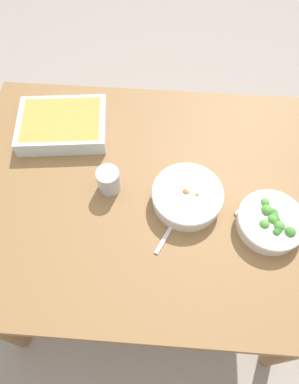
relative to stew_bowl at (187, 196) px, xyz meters
name	(u,v)px	position (x,y,z in m)	size (l,w,h in m)	color
ground_plane	(150,265)	(-0.12, 0.02, -0.77)	(6.00, 6.00, 0.00)	#9E9389
dining_table	(150,205)	(-0.12, 0.02, -0.12)	(1.20, 0.90, 0.74)	olive
stew_bowl	(187,196)	(0.00, 0.00, 0.00)	(0.22, 0.22, 0.06)	silver
broccoli_bowl	(271,222)	(0.25, -0.07, 0.00)	(0.20, 0.20, 0.07)	silver
baking_dish	(62,124)	(-0.44, 0.25, 0.00)	(0.32, 0.25, 0.06)	silver
drink_cup	(109,181)	(-0.25, 0.03, 0.01)	(0.07, 0.07, 0.08)	#B2BCC6
spoon_by_stew	(174,222)	(-0.04, -0.08, -0.03)	(0.09, 0.17, 0.01)	silver
spoon_by_broccoli	(254,220)	(0.21, -0.05, -0.03)	(0.17, 0.08, 0.01)	silver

